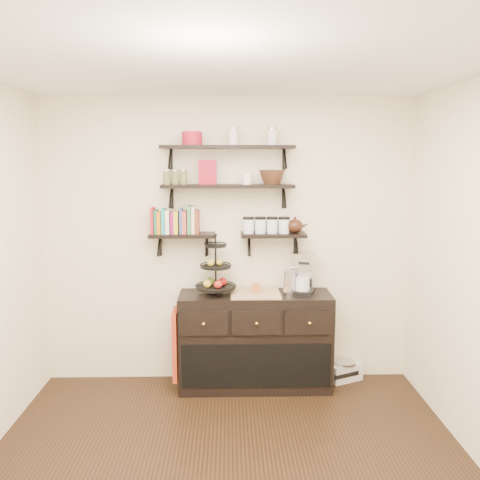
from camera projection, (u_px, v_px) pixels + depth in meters
name	position (u px, v px, depth m)	size (l,w,h in m)	color
ceiling	(227.00, 57.00, 2.89)	(3.50, 3.50, 0.02)	white
back_wall	(228.00, 242.00, 4.83)	(3.50, 0.02, 2.70)	white
shelf_top	(228.00, 147.00, 4.56)	(1.20, 0.27, 0.23)	black
shelf_mid	(228.00, 186.00, 4.61)	(1.20, 0.27, 0.23)	black
shelf_low_left	(183.00, 236.00, 4.69)	(0.60, 0.25, 0.23)	black
shelf_low_right	(273.00, 235.00, 4.71)	(0.60, 0.25, 0.23)	black
cookbooks	(176.00, 221.00, 4.66)	(0.43, 0.15, 0.26)	#B51926
glass_canisters	(266.00, 226.00, 4.69)	(0.43, 0.10, 0.13)	silver
sideboard	(255.00, 340.00, 4.74)	(1.40, 0.50, 0.92)	black
fruit_stand	(216.00, 274.00, 4.64)	(0.37, 0.37, 0.54)	black
candle	(256.00, 288.00, 4.66)	(0.08, 0.08, 0.08)	#A35625
coffee_maker	(302.00, 274.00, 4.68)	(0.26, 0.26, 0.39)	black
thermal_carafe	(289.00, 283.00, 4.64)	(0.11, 0.11, 0.22)	silver
apron	(176.00, 344.00, 4.62)	(0.04, 0.28, 0.64)	#AE2E12
radio	(345.00, 371.00, 4.93)	(0.36, 0.29, 0.19)	silver
recipe_box	(208.00, 172.00, 4.58)	(0.16, 0.06, 0.22)	#A6132D
walnut_bowl	(272.00, 177.00, 4.60)	(0.24, 0.24, 0.13)	black
ramekins	(247.00, 179.00, 4.60)	(0.09, 0.09, 0.10)	white
teapot	(295.00, 225.00, 4.69)	(0.20, 0.15, 0.15)	#32180F
red_pot	(192.00, 138.00, 4.53)	(0.18, 0.18, 0.12)	#A6132D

